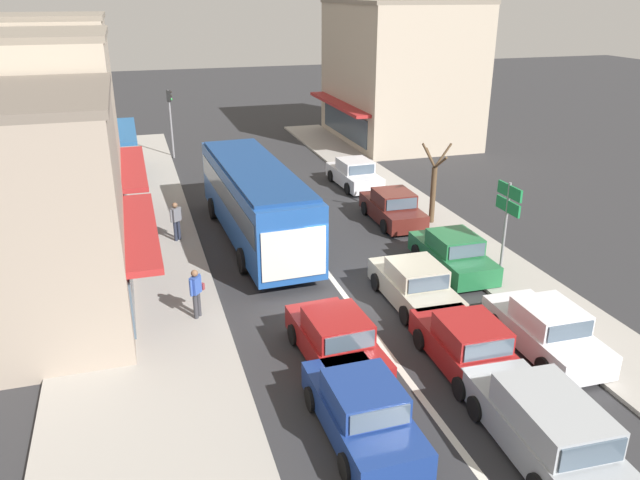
# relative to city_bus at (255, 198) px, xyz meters

# --- Properties ---
(ground_plane) EXTENTS (140.00, 140.00, 0.00)m
(ground_plane) POSITION_rel_city_bus_xyz_m (1.86, -5.84, -1.88)
(ground_plane) COLOR #2D2D30
(lane_centre_line) EXTENTS (0.20, 28.00, 0.01)m
(lane_centre_line) POSITION_rel_city_bus_xyz_m (1.86, -1.84, -1.88)
(lane_centre_line) COLOR silver
(lane_centre_line) RESTS_ON ground
(sidewalk_left) EXTENTS (5.20, 44.00, 0.14)m
(sidewalk_left) POSITION_rel_city_bus_xyz_m (-4.94, 0.16, -1.81)
(sidewalk_left) COLOR #A39E96
(sidewalk_left) RESTS_ON ground
(kerb_right) EXTENTS (2.80, 44.00, 0.12)m
(kerb_right) POSITION_rel_city_bus_xyz_m (8.06, 0.16, -1.82)
(kerb_right) COLOR #A39E96
(kerb_right) RESTS_ON ground
(shopfront_corner_near) EXTENTS (7.51, 7.65, 7.15)m
(shopfront_corner_near) POSITION_rel_city_bus_xyz_m (-8.32, -4.65, 1.69)
(shopfront_corner_near) COLOR gray
(shopfront_corner_near) RESTS_ON ground
(shopfront_mid_block) EXTENTS (7.44, 7.76, 8.34)m
(shopfront_mid_block) POSITION_rel_city_bus_xyz_m (-8.33, 3.25, 2.28)
(shopfront_mid_block) COLOR #B2A38E
(shopfront_mid_block) RESTS_ON ground
(shopfront_far_end) EXTENTS (7.09, 7.38, 8.72)m
(shopfront_far_end) POSITION_rel_city_bus_xyz_m (-8.33, 11.22, 2.47)
(shopfront_far_end) COLOR #B2A38E
(shopfront_far_end) RESTS_ON ground
(building_right_far) EXTENTS (8.86, 10.82, 9.26)m
(building_right_far) POSITION_rel_city_bus_xyz_m (13.34, 16.13, 2.74)
(building_right_far) COLOR #B2A38E
(building_right_far) RESTS_ON ground
(city_bus) EXTENTS (3.03, 10.94, 3.23)m
(city_bus) POSITION_rel_city_bus_xyz_m (0.00, 0.00, 0.00)
(city_bus) COLOR #1E4C99
(city_bus) RESTS_ON ground
(sedan_adjacent_lane_lead) EXTENTS (1.95, 4.23, 1.47)m
(sedan_adjacent_lane_lead) POSITION_rel_city_bus_xyz_m (-0.12, -12.89, -1.22)
(sedan_adjacent_lane_lead) COLOR navy
(sedan_adjacent_lane_lead) RESTS_ON ground
(sedan_behind_bus_mid) EXTENTS (2.05, 4.28, 1.47)m
(sedan_behind_bus_mid) POSITION_rel_city_bus_xyz_m (0.29, -9.70, -1.22)
(sedan_behind_bus_mid) COLOR maroon
(sedan_behind_bus_mid) RESTS_ON ground
(wagon_queue_far_back) EXTENTS (2.09, 4.58, 1.58)m
(wagon_queue_far_back) POSITION_rel_city_bus_xyz_m (3.53, -14.66, -1.14)
(wagon_queue_far_back) COLOR #9EA3A8
(wagon_queue_far_back) RESTS_ON ground
(sedan_behind_bus_near) EXTENTS (1.99, 4.25, 1.47)m
(sedan_behind_bus_near) POSITION_rel_city_bus_xyz_m (3.66, -11.11, -1.22)
(sedan_behind_bus_near) COLOR maroon
(sedan_behind_bus_near) RESTS_ON ground
(sedan_queue_gap_filler) EXTENTS (1.93, 4.21, 1.47)m
(sedan_queue_gap_filler) POSITION_rel_city_bus_xyz_m (3.90, -7.12, -1.22)
(sedan_queue_gap_filler) COLOR #B7B29E
(sedan_queue_gap_filler) RESTS_ON ground
(parked_sedan_kerb_front) EXTENTS (1.96, 4.23, 1.47)m
(parked_sedan_kerb_front) POSITION_rel_city_bus_xyz_m (6.27, -10.93, -1.22)
(parked_sedan_kerb_front) COLOR silver
(parked_sedan_kerb_front) RESTS_ON ground
(parked_sedan_kerb_second) EXTENTS (1.94, 4.22, 1.47)m
(parked_sedan_kerb_second) POSITION_rel_city_bus_xyz_m (6.39, -5.09, -1.22)
(parked_sedan_kerb_second) COLOR #1E6638
(parked_sedan_kerb_second) RESTS_ON ground
(parked_sedan_kerb_third) EXTENTS (1.97, 4.24, 1.47)m
(parked_sedan_kerb_third) POSITION_rel_city_bus_xyz_m (6.34, 0.46, -1.22)
(parked_sedan_kerb_third) COLOR #561E19
(parked_sedan_kerb_third) RESTS_ON ground
(parked_sedan_kerb_rear) EXTENTS (2.02, 4.26, 1.47)m
(parked_sedan_kerb_rear) POSITION_rel_city_bus_xyz_m (6.59, 6.22, -1.22)
(parked_sedan_kerb_rear) COLOR silver
(parked_sedan_kerb_rear) RESTS_ON ground
(traffic_light_downstreet) EXTENTS (0.33, 0.24, 4.20)m
(traffic_light_downstreet) POSITION_rel_city_bus_xyz_m (-2.16, 15.32, 0.97)
(traffic_light_downstreet) COLOR gray
(traffic_light_downstreet) RESTS_ON ground
(directional_road_sign) EXTENTS (0.10, 1.40, 3.60)m
(directional_road_sign) POSITION_rel_city_bus_xyz_m (7.79, -6.17, 0.82)
(directional_road_sign) COLOR gray
(directional_road_sign) RESTS_ON ground
(street_tree_right) EXTENTS (1.44, 1.95, 3.76)m
(street_tree_right) POSITION_rel_city_bus_xyz_m (7.89, -0.37, -0.14)
(street_tree_right) COLOR brown
(street_tree_right) RESTS_ON ground
(pedestrian_with_handbag_near) EXTENTS (0.50, 0.60, 1.63)m
(pedestrian_with_handbag_near) POSITION_rel_city_bus_xyz_m (-3.17, -6.20, -0.81)
(pedestrian_with_handbag_near) COLOR #333338
(pedestrian_with_handbag_near) RESTS_ON sidewalk_left
(pedestrian_browsing_midblock) EXTENTS (0.48, 0.39, 1.63)m
(pedestrian_browsing_midblock) POSITION_rel_city_bus_xyz_m (-3.20, 0.68, -0.81)
(pedestrian_browsing_midblock) COLOR #232838
(pedestrian_browsing_midblock) RESTS_ON sidewalk_left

